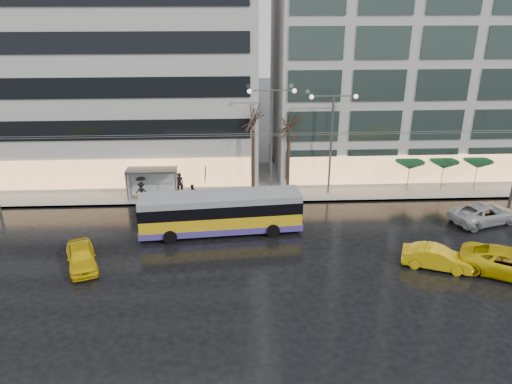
{
  "coord_description": "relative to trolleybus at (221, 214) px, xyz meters",
  "views": [
    {
      "loc": [
        -1.17,
        -28.85,
        16.75
      ],
      "look_at": [
        0.45,
        5.0,
        2.72
      ],
      "focal_mm": 35.0,
      "sensor_mm": 36.0,
      "label": 1
    }
  ],
  "objects": [
    {
      "name": "trolleybus",
      "position": [
        0.0,
        0.0,
        0.0
      ],
      "size": [
        11.81,
        4.82,
        5.4
      ],
      "color": "gold",
      "rests_on": "ground"
    },
    {
      "name": "parasol_a",
      "position": [
        16.16,
        7.03,
        0.99
      ],
      "size": [
        2.5,
        2.5,
        2.65
      ],
      "color": "#595B60",
      "rests_on": "sidewalk"
    },
    {
      "name": "parasol_c",
      "position": [
        22.16,
        7.03,
        0.99
      ],
      "size": [
        2.5,
        2.5,
        2.65
      ],
      "color": "#595B60",
      "rests_on": "sidewalk"
    },
    {
      "name": "tree_a",
      "position": [
        2.66,
        7.03,
        5.62
      ],
      "size": [
        3.2,
        3.2,
        8.4
      ],
      "color": "black",
      "rests_on": "sidewalk"
    },
    {
      "name": "building_left",
      "position": [
        -13.84,
        15.03,
        9.69
      ],
      "size": [
        34.0,
        14.0,
        22.0
      ],
      "primitive_type": "cube",
      "color": "#B8B5B0",
      "rests_on": "sidewalk"
    },
    {
      "name": "building_right",
      "position": [
        21.16,
        15.03,
        11.19
      ],
      "size": [
        32.0,
        14.0,
        25.0
      ],
      "primitive_type": "cube",
      "color": "#B8B5B0",
      "rests_on": "sidewalk"
    },
    {
      "name": "parasol_b",
      "position": [
        19.16,
        7.03,
        0.99
      ],
      "size": [
        2.5,
        2.5,
        2.65
      ],
      "color": "#595B60",
      "rests_on": "sidewalk"
    },
    {
      "name": "street_lamp_far",
      "position": [
        9.16,
        6.83,
        4.25
      ],
      "size": [
        3.96,
        0.36,
        8.53
      ],
      "color": "#595B60",
      "rests_on": "sidewalk"
    },
    {
      "name": "sedan_silver",
      "position": [
        19.99,
        0.69,
        -0.71
      ],
      "size": [
        5.89,
        4.01,
        1.5
      ],
      "primitive_type": "imported",
      "rotation": [
        0.0,
        0.0,
        1.88
      ],
      "color": "#B1B1B6",
      "rests_on": "ground"
    },
    {
      "name": "pedestrian_a",
      "position": [
        -3.66,
        7.29,
        0.1
      ],
      "size": [
        1.0,
        1.02,
        2.19
      ],
      "color": "black",
      "rests_on": "sidewalk"
    },
    {
      "name": "ground",
      "position": [
        2.16,
        -3.97,
        -1.46
      ],
      "size": [
        140.0,
        140.0,
        0.0
      ],
      "primitive_type": "plane",
      "color": "black",
      "rests_on": "ground"
    },
    {
      "name": "kerb",
      "position": [
        4.16,
        5.08,
        -1.39
      ],
      "size": [
        80.0,
        0.1,
        0.15
      ],
      "primitive_type": "cube",
      "color": "slate",
      "rests_on": "ground"
    },
    {
      "name": "bus_shelter",
      "position": [
        -6.22,
        6.72,
        0.5
      ],
      "size": [
        4.2,
        1.6,
        2.51
      ],
      "color": "#595B60",
      "rests_on": "sidewalk"
    },
    {
      "name": "catenary",
      "position": [
        3.16,
        3.97,
        2.79
      ],
      "size": [
        42.24,
        5.12,
        7.0
      ],
      "color": "#595B60",
      "rests_on": "ground"
    },
    {
      "name": "sidewalk",
      "position": [
        4.16,
        10.03,
        -1.39
      ],
      "size": [
        80.0,
        10.0,
        0.15
      ],
      "primitive_type": "cube",
      "color": "gray",
      "rests_on": "ground"
    },
    {
      "name": "pedestrian_c",
      "position": [
        -6.68,
        5.9,
        -0.2
      ],
      "size": [
        1.08,
        0.89,
        2.11
      ],
      "color": "black",
      "rests_on": "sidewalk"
    },
    {
      "name": "street_lamp_near",
      "position": [
        4.16,
        6.83,
        4.53
      ],
      "size": [
        3.96,
        0.36,
        9.03
      ],
      "color": "#595B60",
      "rests_on": "sidewalk"
    },
    {
      "name": "tree_b",
      "position": [
        5.66,
        7.23,
        4.94
      ],
      "size": [
        3.2,
        3.2,
        7.7
      ],
      "color": "black",
      "rests_on": "sidewalk"
    },
    {
      "name": "taxi_c",
      "position": [
        18.09,
        -6.73,
        -0.64
      ],
      "size": [
        6.54,
        5.31,
        1.65
      ],
      "primitive_type": "imported",
      "rotation": [
        0.0,
        0.0,
        1.06
      ],
      "color": "yellow",
      "rests_on": "ground"
    },
    {
      "name": "taxi_b",
      "position": [
        13.86,
        -5.63,
        -0.75
      ],
      "size": [
        4.57,
        2.97,
        1.42
      ],
      "primitive_type": "imported",
      "rotation": [
        0.0,
        0.0,
        1.2
      ],
      "color": "yellow",
      "rests_on": "ground"
    },
    {
      "name": "taxi_a",
      "position": [
        -8.84,
        -4.46,
        -0.73
      ],
      "size": [
        3.1,
        4.63,
        1.46
      ],
      "primitive_type": "imported",
      "rotation": [
        0.0,
        0.0,
        0.35
      ],
      "color": "yellow",
      "rests_on": "ground"
    },
    {
      "name": "pedestrian_b",
      "position": [
        -2.48,
        5.43,
        -0.56
      ],
      "size": [
        0.88,
        0.78,
        1.51
      ],
      "color": "black",
      "rests_on": "sidewalk"
    }
  ]
}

